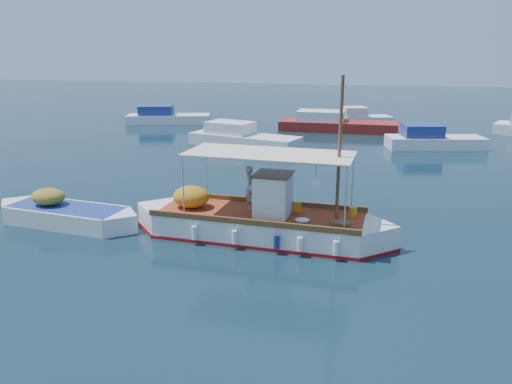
# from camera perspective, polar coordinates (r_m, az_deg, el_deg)

# --- Properties ---
(ground) EXTENTS (160.00, 160.00, 0.00)m
(ground) POSITION_cam_1_polar(r_m,az_deg,el_deg) (17.68, 2.09, -5.02)
(ground) COLOR black
(ground) RESTS_ON ground
(fishing_caique) EXTENTS (9.45, 3.03, 5.77)m
(fishing_caique) POSITION_cam_1_polar(r_m,az_deg,el_deg) (17.42, 0.25, -3.56)
(fishing_caique) COLOR white
(fishing_caique) RESTS_ON ground
(dinghy) EXTENTS (6.13, 2.24, 1.51)m
(dinghy) POSITION_cam_1_polar(r_m,az_deg,el_deg) (20.08, -20.94, -2.56)
(dinghy) COLOR white
(dinghy) RESTS_ON ground
(bg_boat_nw) EXTENTS (7.98, 4.42, 1.80)m
(bg_boat_nw) POSITION_cam_1_polar(r_m,az_deg,el_deg) (34.04, -1.66, 6.09)
(bg_boat_nw) COLOR silver
(bg_boat_nw) RESTS_ON ground
(bg_boat_n) EXTENTS (9.30, 2.91, 1.80)m
(bg_boat_n) POSITION_cam_1_polar(r_m,az_deg,el_deg) (40.98, 8.93, 7.59)
(bg_boat_n) COLOR maroon
(bg_boat_n) RESTS_ON ground
(bg_boat_ne) EXTENTS (6.54, 3.47, 1.80)m
(bg_boat_ne) POSITION_cam_1_polar(r_m,az_deg,el_deg) (35.13, 19.48, 5.49)
(bg_boat_ne) COLOR silver
(bg_boat_ne) RESTS_ON ground
(bg_boat_far_w) EXTENTS (7.59, 4.11, 1.80)m
(bg_boat_far_w) POSITION_cam_1_polar(r_m,az_deg,el_deg) (45.31, -10.23, 8.32)
(bg_boat_far_w) COLOR silver
(bg_boat_far_w) RESTS_ON ground
(bg_boat_far_n) EXTENTS (5.35, 3.64, 1.80)m
(bg_boat_far_n) POSITION_cam_1_polar(r_m,az_deg,el_deg) (44.42, 11.84, 8.08)
(bg_boat_far_n) COLOR silver
(bg_boat_far_n) RESTS_ON ground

